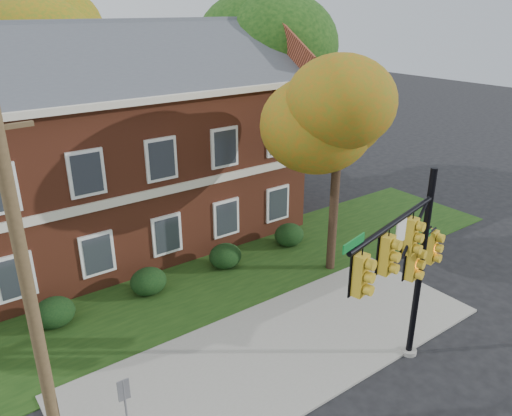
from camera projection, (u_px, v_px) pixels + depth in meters
ground at (304, 366)px, 15.32m from camera, size 120.00×120.00×0.00m
sidewalk at (284, 349)px, 16.05m from camera, size 14.00×5.00×0.08m
grass_strip at (204, 284)px, 19.78m from camera, size 30.00×6.00×0.04m
apartment_building at (87, 140)px, 21.24m from camera, size 18.80×8.80×9.74m
hedge_left at (54, 313)px, 17.08m from camera, size 1.40×1.26×1.05m
hedge_center at (148, 281)px, 19.01m from camera, size 1.40×1.26×1.05m
hedge_right at (225, 256)px, 20.94m from camera, size 1.40×1.26×1.05m
hedge_far_right at (289, 235)px, 22.86m from camera, size 1.40×1.26×1.05m
tree_near_right at (347, 110)px, 18.56m from camera, size 4.50×4.25×8.58m
tree_right_rear at (281, 49)px, 26.92m from camera, size 6.30×5.95×10.62m
tree_far_rear at (52, 35)px, 26.37m from camera, size 6.84×6.46×11.52m
traffic_signal at (407, 259)px, 13.67m from camera, size 5.42×1.42×6.18m
utility_pole at (29, 295)px, 10.79m from camera, size 1.38×0.31×8.83m
sign_post at (125, 402)px, 12.04m from camera, size 0.30×0.06×2.06m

